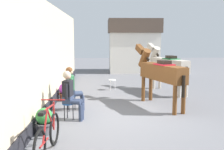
{
  "coord_description": "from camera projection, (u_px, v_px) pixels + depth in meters",
  "views": [
    {
      "loc": [
        -0.74,
        -7.74,
        2.29
      ],
      "look_at": [
        -0.4,
        1.2,
        1.05
      ],
      "focal_mm": 43.14,
      "sensor_mm": 36.0,
      "label": 1
    }
  ],
  "objects": [
    {
      "name": "saddled_horse_near",
      "position": [
        160.0,
        72.0,
        8.96
      ],
      "size": [
        1.29,
        2.86,
        2.06
      ],
      "color": "brown",
      "rests_on": "ground_plane"
    },
    {
      "name": "saddled_horse_far",
      "position": [
        168.0,
        65.0,
        11.29
      ],
      "size": [
        1.26,
        2.87,
        2.06
      ],
      "color": "#B2A899",
      "rests_on": "ground_plane"
    },
    {
      "name": "pub_facade_wall",
      "position": [
        49.0,
        60.0,
        9.18
      ],
      "size": [
        0.34,
        14.0,
        3.4
      ],
      "color": "#CCB793",
      "rests_on": "ground_plane"
    },
    {
      "name": "seated_visitor_near",
      "position": [
        70.0,
        93.0,
        7.47
      ],
      "size": [
        0.61,
        0.48,
        1.39
      ],
      "color": "#194C99",
      "rests_on": "ground_plane"
    },
    {
      "name": "ground_plane",
      "position": [
        120.0,
        94.0,
        10.98
      ],
      "size": [
        40.0,
        40.0,
        0.0
      ],
      "primitive_type": "plane",
      "color": "slate"
    },
    {
      "name": "distant_cottage",
      "position": [
        134.0,
        45.0,
        18.05
      ],
      "size": [
        3.4,
        2.6,
        3.5
      ],
      "color": "silver",
      "rests_on": "ground_plane"
    },
    {
      "name": "leaning_bicycle",
      "position": [
        48.0,
        136.0,
        5.23
      ],
      "size": [
        0.5,
        1.76,
        1.02
      ],
      "color": "black",
      "rests_on": "ground_plane"
    },
    {
      "name": "flower_planter_near",
      "position": [
        44.0,
        121.0,
        6.41
      ],
      "size": [
        0.43,
        0.43,
        0.64
      ],
      "color": "#4C4C51",
      "rests_on": "ground_plane"
    },
    {
      "name": "spare_stool_white",
      "position": [
        112.0,
        81.0,
        11.85
      ],
      "size": [
        0.32,
        0.32,
        0.46
      ],
      "color": "white",
      "rests_on": "ground_plane"
    },
    {
      "name": "seated_visitor_far",
      "position": [
        72.0,
        86.0,
        8.46
      ],
      "size": [
        0.61,
        0.48,
        1.39
      ],
      "color": "#194C99",
      "rests_on": "ground_plane"
    },
    {
      "name": "flower_planter_far",
      "position": [
        64.0,
        92.0,
        9.84
      ],
      "size": [
        0.43,
        0.43,
        0.64
      ],
      "color": "#A85638",
      "rests_on": "ground_plane"
    }
  ]
}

